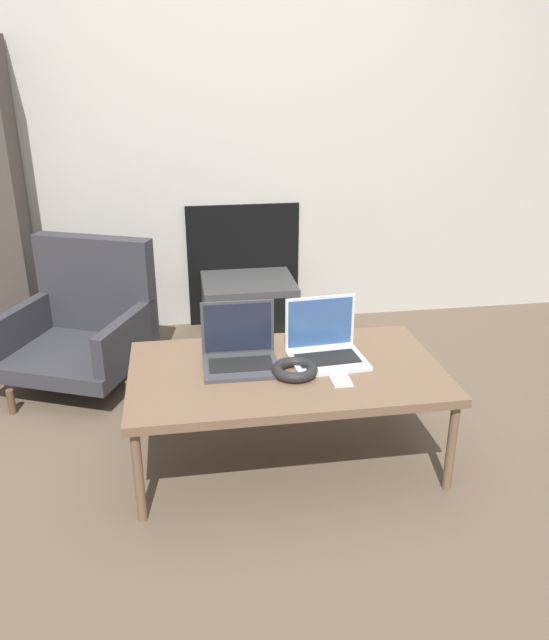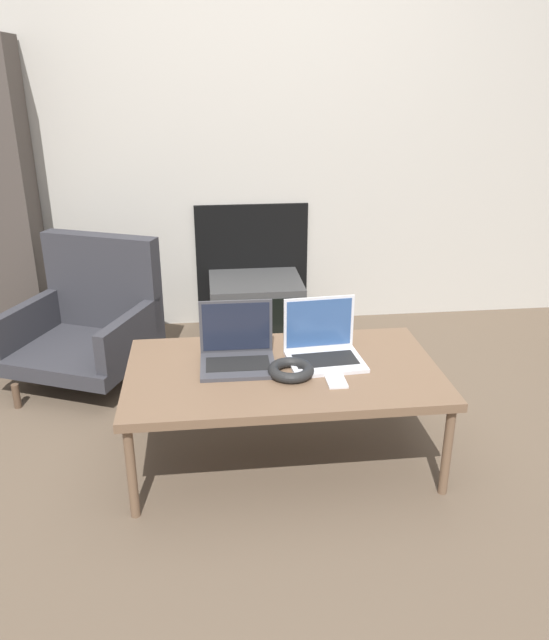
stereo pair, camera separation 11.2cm
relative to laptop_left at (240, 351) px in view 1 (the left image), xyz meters
name	(u,v)px [view 1 (the left image)]	position (x,y,z in m)	size (l,w,h in m)	color
ground_plane	(290,470)	(0.18, -0.19, -0.47)	(14.00, 14.00, 0.00)	brown
wall_back	(240,117)	(0.18, 1.52, 0.81)	(7.00, 0.08, 2.60)	#ADA89E
table	(286,375)	(0.18, -0.08, -0.08)	(1.27, 0.73, 0.42)	brown
laptop_left	(240,351)	(0.00, 0.00, 0.00)	(0.31, 0.25, 0.25)	#38383D
laptop_right	(325,346)	(0.36, 0.00, 0.00)	(0.32, 0.27, 0.25)	silver
headphones	(295,370)	(0.21, -0.14, -0.03)	(0.19, 0.19, 0.04)	black
phone	(340,379)	(0.37, -0.21, -0.05)	(0.07, 0.13, 0.01)	silver
tv	(248,309)	(0.18, 1.23, -0.29)	(0.55, 0.48, 0.37)	#383838
armchair	(84,320)	(-0.74, 0.85, -0.16)	(0.86, 0.85, 0.73)	#2D2D33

